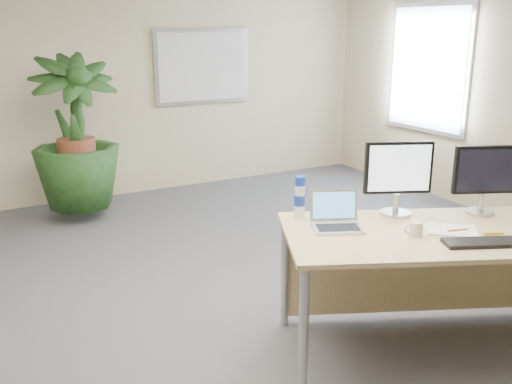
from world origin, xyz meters
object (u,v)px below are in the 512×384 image
desk (448,250)px  monitor_right (484,175)px  monitor_left (398,173)px  laptop (336,218)px  floor_plant (77,152)px

desk → monitor_right: size_ratio=5.03×
monitor_left → monitor_right: monitor_left is taller
monitor_left → laptop: (-0.49, 0.00, -0.23)m
laptop → floor_plant: bearing=104.4°
desk → monitor_left: monitor_left is taller
monitor_left → monitor_right: bearing=-26.1°
monitor_left → monitor_right: size_ratio=1.07×
monitor_left → floor_plant: bearing=111.9°
desk → floor_plant: 4.05m
floor_plant → monitor_left: floor_plant is taller
floor_plant → laptop: bearing=-75.6°
floor_plant → monitor_right: (1.89, -3.68, 0.34)m
floor_plant → monitor_left: bearing=-68.1°
floor_plant → laptop: size_ratio=3.85×
monitor_right → laptop: bearing=165.8°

